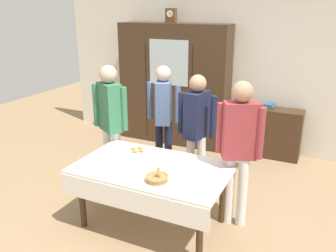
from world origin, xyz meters
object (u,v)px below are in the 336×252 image
(bookshelf_low, at_px, (267,132))
(spoon_mid_left, at_px, (177,158))
(tea_cup_near_left, at_px, (177,167))
(person_behind_table_left, at_px, (164,110))
(book_stack, at_px, (269,106))
(mantel_clock, at_px, (171,15))
(tea_cup_center, at_px, (82,165))
(bread_basket, at_px, (157,178))
(spoon_far_left, at_px, (148,162))
(dining_table, at_px, (151,176))
(person_near_right_end, at_px, (239,141))
(tea_cup_mid_right, at_px, (118,165))
(spoon_far_right, at_px, (143,171))
(wall_cabinet, at_px, (174,85))
(pastry_plate, at_px, (138,151))
(person_by_cabinet, at_px, (197,124))

(bookshelf_low, distance_m, spoon_mid_left, 2.39)
(tea_cup_near_left, height_order, person_behind_table_left, person_behind_table_left)
(bookshelf_low, relative_size, book_stack, 5.05)
(mantel_clock, bearing_deg, tea_cup_near_left, -63.73)
(book_stack, distance_m, person_behind_table_left, 1.86)
(tea_cup_center, height_order, bread_basket, bread_basket)
(spoon_far_left, height_order, spoon_mid_left, same)
(dining_table, distance_m, book_stack, 2.77)
(book_stack, relative_size, person_near_right_end, 0.13)
(tea_cup_mid_right, height_order, spoon_far_right, tea_cup_mid_right)
(dining_table, relative_size, tea_cup_near_left, 13.03)
(book_stack, bearing_deg, dining_table, -106.74)
(wall_cabinet, distance_m, book_stack, 1.71)
(tea_cup_center, bearing_deg, wall_cabinet, 93.93)
(tea_cup_mid_right, height_order, pastry_plate, tea_cup_mid_right)
(tea_cup_mid_right, bearing_deg, spoon_far_right, 2.35)
(dining_table, distance_m, pastry_plate, 0.50)
(wall_cabinet, xyz_separation_m, tea_cup_center, (0.20, -2.90, -0.31))
(mantel_clock, relative_size, person_by_cabinet, 0.15)
(wall_cabinet, height_order, bookshelf_low, wall_cabinet)
(bookshelf_low, xyz_separation_m, tea_cup_mid_right, (-1.13, -2.78, 0.35))
(tea_cup_mid_right, relative_size, spoon_far_left, 1.09)
(dining_table, xyz_separation_m, tea_cup_near_left, (0.27, 0.09, 0.12))
(mantel_clock, distance_m, spoon_far_right, 3.25)
(person_near_right_end, bearing_deg, dining_table, -151.87)
(bookshelf_low, bearing_deg, spoon_far_left, -109.53)
(person_behind_table_left, bearing_deg, pastry_plate, -83.25)
(dining_table, distance_m, mantel_clock, 3.20)
(bread_basket, height_order, spoon_far_left, bread_basket)
(dining_table, relative_size, spoon_far_right, 14.24)
(dining_table, bearing_deg, wall_cabinet, 109.16)
(mantel_clock, bearing_deg, tea_cup_mid_right, -77.14)
(dining_table, bearing_deg, person_behind_table_left, 110.16)
(mantel_clock, distance_m, pastry_plate, 2.79)
(tea_cup_near_left, height_order, pastry_plate, tea_cup_near_left)
(pastry_plate, relative_size, spoon_mid_left, 2.35)
(bread_basket, relative_size, person_near_right_end, 0.14)
(tea_cup_mid_right, bearing_deg, book_stack, 67.85)
(dining_table, bearing_deg, tea_cup_center, -156.23)
(spoon_mid_left, bearing_deg, bread_basket, -85.59)
(bookshelf_low, relative_size, spoon_far_right, 9.16)
(book_stack, height_order, bread_basket, book_stack)
(bookshelf_low, relative_size, person_near_right_end, 0.65)
(tea_cup_center, distance_m, spoon_mid_left, 1.08)
(dining_table, height_order, tea_cup_near_left, tea_cup_near_left)
(bookshelf_low, bearing_deg, spoon_mid_left, -105.68)
(person_near_right_end, bearing_deg, person_behind_table_left, 147.73)
(tea_cup_near_left, height_order, spoon_mid_left, tea_cup_near_left)
(dining_table, height_order, tea_cup_mid_right, tea_cup_mid_right)
(person_by_cabinet, bearing_deg, pastry_plate, -130.15)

